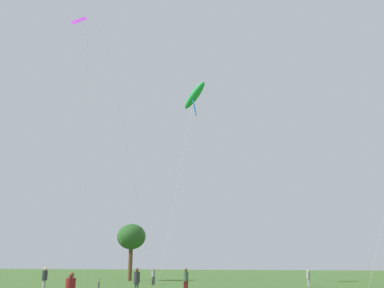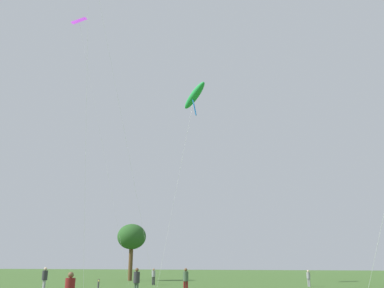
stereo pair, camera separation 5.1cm
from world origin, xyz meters
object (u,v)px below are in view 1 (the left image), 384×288
at_px(person_standing_1, 137,280).
at_px(kite_flying_3, 194,96).
at_px(person_standing_2, 308,277).
at_px(person_standing_0, 186,279).
at_px(person_standing_3, 153,275).
at_px(kite_flying_4, 79,21).
at_px(park_tree_1, 131,237).
at_px(person_standing_5, 45,278).

xyz_separation_m(person_standing_1, kite_flying_3, (2.44, 4.83, 14.88)).
xyz_separation_m(person_standing_1, person_standing_2, (9.95, 17.47, -0.18)).
xyz_separation_m(person_standing_0, person_standing_1, (-1.81, -4.59, 0.03)).
xyz_separation_m(person_standing_0, person_standing_3, (-7.68, 11.22, -0.09)).
xyz_separation_m(person_standing_1, kite_flying_4, (-15.64, 12.21, 30.86)).
relative_size(person_standing_1, park_tree_1, 0.25).
bearing_deg(kite_flying_4, person_standing_5, -56.68).
xyz_separation_m(person_standing_1, park_tree_1, (-13.42, 25.01, 4.56)).
xyz_separation_m(person_standing_2, kite_flying_3, (-7.51, -12.64, 15.06)).
distance_m(person_standing_5, kite_flying_4, 33.12).
bearing_deg(person_standing_2, person_standing_1, 94.77).
height_order(person_standing_2, person_standing_5, person_standing_5).
height_order(person_standing_0, person_standing_2, person_standing_0).
distance_m(kite_flying_4, park_tree_1, 29.33).
height_order(person_standing_0, person_standing_1, person_standing_1).
bearing_deg(park_tree_1, person_standing_1, -61.78).
height_order(person_standing_5, kite_flying_3, kite_flying_3).
height_order(person_standing_1, kite_flying_4, kite_flying_4).
height_order(person_standing_5, kite_flying_4, kite_flying_4).
distance_m(kite_flying_3, kite_flying_4, 25.23).
height_order(person_standing_3, person_standing_5, person_standing_5).
bearing_deg(park_tree_1, person_standing_5, -79.10).
distance_m(person_standing_0, kite_flying_3, 14.92).
bearing_deg(person_standing_0, person_standing_2, 30.92).
bearing_deg(person_standing_0, kite_flying_3, -5.70).
height_order(kite_flying_3, kite_flying_4, kite_flying_4).
distance_m(person_standing_1, person_standing_5, 9.27).
xyz_separation_m(person_standing_0, kite_flying_4, (-17.45, 7.62, 30.89)).
distance_m(person_standing_3, kite_flying_3, 20.36).
xyz_separation_m(person_standing_0, kite_flying_3, (0.63, 0.24, 14.91)).
distance_m(person_standing_2, person_standing_5, 24.39).
distance_m(person_standing_0, person_standing_3, 13.60).
bearing_deg(kite_flying_4, kite_flying_3, -22.21).
bearing_deg(kite_flying_3, person_standing_1, -116.76).
bearing_deg(person_standing_1, person_standing_3, 132.20).
distance_m(person_standing_0, kite_flying_4, 36.28).
relative_size(person_standing_3, kite_flying_4, 0.05).
bearing_deg(person_standing_3, park_tree_1, -75.54).
bearing_deg(person_standing_3, person_standing_2, 161.09).
relative_size(person_standing_3, park_tree_1, 0.23).
height_order(person_standing_0, person_standing_3, person_standing_0).
bearing_deg(kite_flying_3, kite_flying_4, 157.79).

